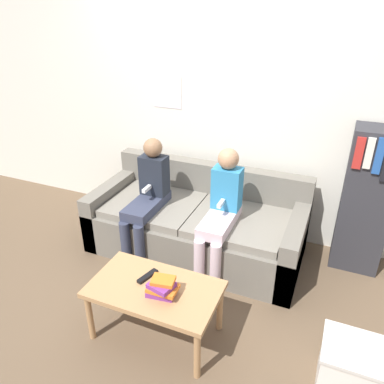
# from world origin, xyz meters

# --- Properties ---
(ground_plane) EXTENTS (10.00, 10.00, 0.00)m
(ground_plane) POSITION_xyz_m (0.00, 0.00, 0.00)
(ground_plane) COLOR brown
(wall_back) EXTENTS (8.00, 0.06, 2.60)m
(wall_back) POSITION_xyz_m (-0.00, 1.11, 1.30)
(wall_back) COLOR silver
(wall_back) RESTS_ON ground_plane
(couch) EXTENTS (1.95, 0.90, 0.75)m
(couch) POSITION_xyz_m (0.00, 0.56, 0.26)
(couch) COLOR #6B665B
(couch) RESTS_ON ground_plane
(coffee_table) EXTENTS (0.88, 0.51, 0.42)m
(coffee_table) POSITION_xyz_m (0.13, -0.53, 0.37)
(coffee_table) COLOR #AD7F51
(coffee_table) RESTS_ON ground_plane
(person_left) EXTENTS (0.24, 0.60, 1.08)m
(person_left) POSITION_xyz_m (-0.40, 0.36, 0.60)
(person_left) COLOR #33384C
(person_left) RESTS_ON ground_plane
(person_right) EXTENTS (0.24, 0.60, 1.09)m
(person_right) POSITION_xyz_m (0.29, 0.36, 0.61)
(person_right) COLOR silver
(person_right) RESTS_ON ground_plane
(tv_remote) EXTENTS (0.09, 0.17, 0.02)m
(tv_remote) POSITION_xyz_m (0.04, -0.46, 0.44)
(tv_remote) COLOR black
(tv_remote) RESTS_ON coffee_table
(book_stack) EXTENTS (0.21, 0.17, 0.12)m
(book_stack) POSITION_xyz_m (0.21, -0.56, 0.48)
(book_stack) COLOR #7A3389
(book_stack) RESTS_ON coffee_table
(bookshelf) EXTENTS (0.40, 0.33, 1.28)m
(bookshelf) POSITION_xyz_m (1.40, 0.90, 0.64)
(bookshelf) COLOR #2D2D33
(bookshelf) RESTS_ON ground_plane
(storage_box) EXTENTS (0.40, 0.34, 0.37)m
(storage_box) POSITION_xyz_m (1.42, -0.47, 0.18)
(storage_box) COLOR silver
(storage_box) RESTS_ON ground_plane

